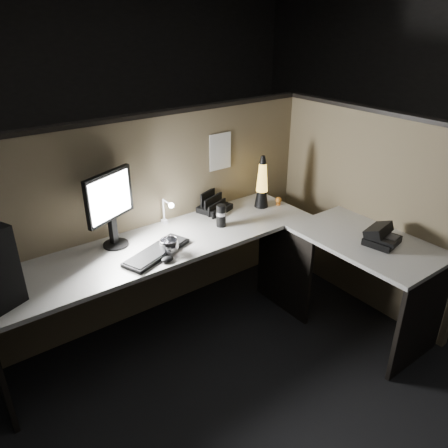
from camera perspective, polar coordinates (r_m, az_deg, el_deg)
floor at (r=3.06m, az=1.18°, el=-18.17°), size 6.00×6.00×0.00m
room_shell at (r=2.26m, az=1.57°, el=12.84°), size 6.00×6.00×6.00m
partition_back at (r=3.29m, az=-8.66°, el=0.80°), size 2.66×0.06×1.50m
partition_right at (r=3.53m, az=17.59°, el=1.66°), size 0.06×1.66×1.50m
desk at (r=2.95m, az=1.04°, el=-5.79°), size 2.60×1.60×0.73m
monitor at (r=2.88m, az=-14.65°, el=2.75°), size 0.37×0.20×0.51m
keyboard at (r=2.84m, az=-8.78°, el=-3.68°), size 0.51×0.33×0.02m
mouse at (r=2.75m, az=-7.40°, el=-4.58°), size 0.09×0.07×0.03m
clip_lamp at (r=3.15m, az=-7.40°, el=1.73°), size 0.04×0.16×0.20m
organizer at (r=3.41m, az=-1.33°, el=2.39°), size 0.28×0.26×0.17m
lava_lamp at (r=3.45m, az=4.98°, el=4.97°), size 0.11×0.11×0.42m
travel_mug at (r=3.14m, az=-0.38°, el=1.10°), size 0.07×0.07×0.16m
steel_mug at (r=2.82m, az=-7.18°, el=-2.92°), size 0.16×0.16×0.10m
figurine at (r=3.53m, az=7.13°, el=3.13°), size 0.05×0.05×0.05m
pinned_paper at (r=3.39m, az=-0.49°, el=9.44°), size 0.20×0.00×0.28m
desk_phone at (r=3.10m, az=19.77°, el=-1.53°), size 0.25×0.26×0.13m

